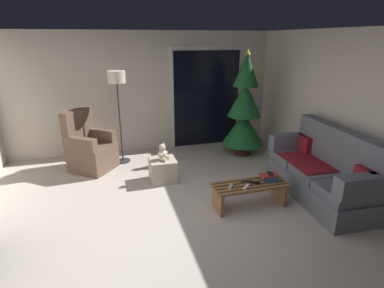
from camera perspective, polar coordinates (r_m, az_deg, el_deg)
The scene contains 18 objects.
ground_plane at distance 4.20m, azimuth -2.72°, elevation -14.63°, with size 7.00×7.00×0.00m, color #BCB2A8.
wall_back at distance 6.60m, azimuth -9.12°, elevation 9.55°, with size 5.72×0.12×2.50m, color beige.
wall_right at distance 5.09m, azimuth 30.25°, elevation 4.25°, with size 0.12×6.00×2.50m, color beige.
patio_door_frame at distance 6.86m, azimuth 2.73°, elevation 8.86°, with size 1.60×0.02×2.20m, color silver.
patio_door_glass at distance 6.85m, azimuth 2.77°, elevation 8.42°, with size 1.50×0.02×2.10m, color black.
couch at distance 5.06m, azimuth 23.46°, elevation -4.99°, with size 0.88×1.98×1.08m.
coffee_table at distance 4.52m, azimuth 10.85°, elevation -8.72°, with size 1.10×0.40×0.36m.
remote_graphite at distance 4.52m, azimuth 10.07°, elevation -6.82°, with size 0.04×0.16×0.02m, color #333338.
remote_silver at distance 4.32m, azimuth 7.26°, elevation -7.97°, with size 0.04×0.16×0.02m, color #ADADB2.
remote_white at distance 4.35m, azimuth 10.18°, elevation -7.97°, with size 0.04×0.16×0.02m, color silver.
remote_black at distance 4.49m, azimuth 11.69°, elevation -7.12°, with size 0.04×0.16×0.02m, color black.
book_stack at distance 4.61m, azimuth 14.36°, elevation -6.09°, with size 0.27×0.21×0.10m.
cell_phone at distance 4.59m, azimuth 14.59°, elevation -5.42°, with size 0.07×0.14×0.01m, color black.
christmas_tree at distance 6.33m, azimuth 9.82°, elevation 6.34°, with size 0.87×0.87×2.16m.
armchair at distance 5.93m, azimuth -18.72°, elevation -0.86°, with size 0.96×0.96×1.13m.
floor_lamp at distance 5.85m, azimuth -13.94°, elevation 10.53°, with size 0.32×0.32×1.78m.
ottoman at distance 5.26m, azimuth -5.49°, elevation -4.88°, with size 0.44×0.44×0.39m, color #B2A893.
teddy_bear_cream at distance 5.14m, azimuth -5.51°, elevation -1.70°, with size 0.21×0.22×0.29m.
Camera 1 is at (-0.77, -3.40, 2.35)m, focal length 28.28 mm.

